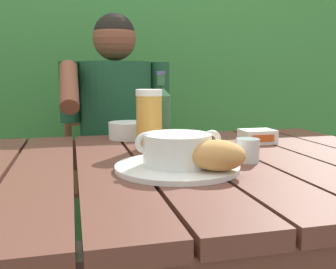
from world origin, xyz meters
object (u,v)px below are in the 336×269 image
table_knife (228,160)px  diner_bowl (128,130)px  chair_near_diner (114,176)px  serving_plate (179,167)px  butter_tub (257,136)px  person_eating (117,131)px  beer_glass (149,120)px  bread_roll (217,155)px  soup_bowl (179,148)px  beer_bottle (161,114)px  water_glass_small (248,150)px

table_knife → diner_bowl: bearing=114.8°
chair_near_diner → diner_bowl: chair_near_diner is taller
serving_plate → butter_tub: butter_tub is taller
chair_near_diner → person_eating: bearing=-90.8°
serving_plate → beer_glass: (-0.02, 0.26, 0.09)m
beer_glass → diner_bowl: (-0.03, 0.23, -0.06)m
bread_roll → diner_bowl: (-0.12, 0.57, -0.02)m
chair_near_diner → serving_plate: 1.06m
chair_near_diner → diner_bowl: 0.61m
soup_bowl → diner_bowl: size_ratio=1.54×
person_eating → soup_bowl: bearing=-86.2°
chair_near_diner → beer_glass: bearing=-87.6°
beer_glass → beer_bottle: bearing=53.7°
soup_bowl → beer_glass: 0.27m
chair_near_diner → bread_roll: (0.12, -1.10, 0.32)m
chair_near_diner → beer_glass: (0.03, -0.76, 0.37)m
water_glass_small → table_knife: water_glass_small is taller
serving_plate → water_glass_small: 0.20m
bread_roll → water_glass_small: size_ratio=2.45×
chair_near_diner → beer_bottle: beer_bottle is taller
table_knife → person_eating: bearing=104.7°
person_eating → beer_bottle: 0.51m
diner_bowl → beer_glass: bearing=-81.8°
chair_near_diner → butter_tub: size_ratio=8.44×
water_glass_small → butter_tub: size_ratio=0.56×
chair_near_diner → diner_bowl: size_ratio=6.72×
serving_plate → table_knife: bearing=20.1°
serving_plate → beer_bottle: 0.35m
beer_bottle → butter_tub: beer_bottle is taller
beer_bottle → butter_tub: size_ratio=2.16×
diner_bowl → table_knife: bearing=-65.2°
chair_near_diner → soup_bowl: (0.05, -1.02, 0.33)m
diner_bowl → butter_tub: bearing=-26.1°
beer_bottle → table_knife: size_ratio=1.56×
person_eating → butter_tub: size_ratio=11.30×
chair_near_diner → serving_plate: (0.05, -1.02, 0.28)m
beer_glass → soup_bowl: bearing=-85.6°
serving_plate → bread_roll: (0.07, -0.08, 0.04)m
soup_bowl → table_knife: bearing=20.1°
beer_glass → water_glass_small: beer_glass is taller
serving_plate → diner_bowl: bearing=96.2°
bread_roll → serving_plate: bearing=130.6°
bread_roll → beer_glass: 0.36m
table_knife → serving_plate: bearing=-159.9°
soup_bowl → table_knife: soup_bowl is taller
serving_plate → bread_roll: bread_roll is taller
beer_bottle → table_knife: bearing=-67.9°
butter_tub → diner_bowl: (-0.40, 0.20, 0.01)m
butter_tub → beer_glass: bearing=-175.9°
beer_bottle → table_knife: 0.32m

